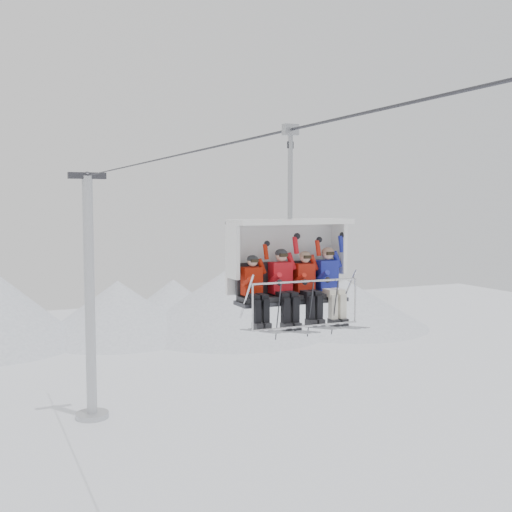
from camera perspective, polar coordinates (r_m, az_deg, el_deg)
name	(u,v)px	position (r m, az deg, el deg)	size (l,w,h in m)	color
ridgeline	(28,313)	(56.15, -19.57, -4.77)	(72.00, 21.00, 7.00)	white
lift_tower_right	(90,314)	(36.21, -14.53, -5.05)	(2.00, 1.80, 13.48)	#ACAFB3
haul_cable	(256,137)	(14.56, 0.00, 10.49)	(0.06, 0.06, 50.00)	#323237
chairlift_carrier	(287,259)	(13.14, 2.77, -0.27)	(2.48, 1.17, 3.98)	black
skier_far_left	(254,288)	(12.54, -0.14, -2.88)	(0.38, 1.69, 1.52)	#AD1A07
skier_center_left	(283,284)	(12.81, 2.40, -2.51)	(0.42, 1.69, 1.68)	red
skier_center_right	(307,284)	(13.06, 4.54, -2.51)	(0.39, 1.69, 1.58)	red
skier_far_right	(329,281)	(13.33, 6.54, -2.26)	(0.42, 1.69, 1.68)	#1F28A4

